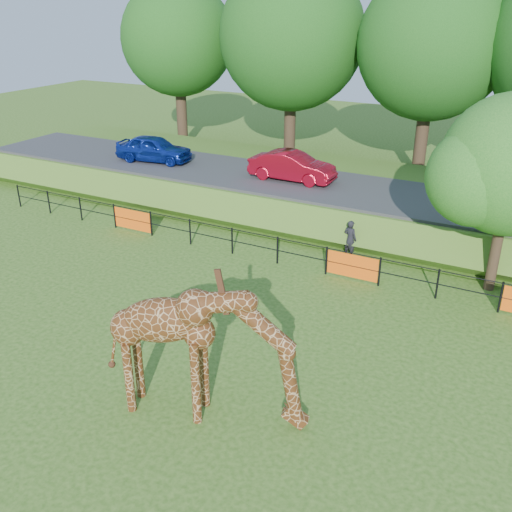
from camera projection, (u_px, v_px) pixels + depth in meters
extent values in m
plane|color=#2D5515|center=(149.00, 373.00, 15.54)|extent=(90.00, 90.00, 0.00)
cube|color=#2D5515|center=(345.00, 193.00, 27.74)|extent=(40.00, 9.00, 1.30)
cube|color=#313134|center=(335.00, 188.00, 26.24)|extent=(40.00, 5.00, 0.12)
imported|color=#132EA1|center=(154.00, 148.00, 29.97)|extent=(4.20, 2.19, 1.37)
imported|color=maroon|center=(292.00, 166.00, 26.84)|extent=(4.11, 1.45, 1.35)
imported|color=black|center=(350.00, 239.00, 22.20)|extent=(0.63, 0.50, 1.53)
cylinder|color=#372419|center=(496.00, 247.00, 19.40)|extent=(0.36, 0.36, 3.20)
sphere|color=#20641B|center=(512.00, 165.00, 18.22)|extent=(4.60, 4.60, 4.60)
sphere|color=#20641B|center=(477.00, 177.00, 18.20)|extent=(3.22, 3.22, 3.22)
cylinder|color=#372419|center=(182.00, 110.00, 38.17)|extent=(0.70, 0.70, 5.00)
sphere|color=#164913|center=(178.00, 38.00, 36.32)|extent=(7.20, 7.20, 7.20)
cylinder|color=#372419|center=(290.00, 121.00, 34.76)|extent=(0.70, 0.70, 5.00)
sphere|color=#164913|center=(292.00, 36.00, 32.77)|extent=(8.40, 8.40, 8.40)
cylinder|color=#372419|center=(422.00, 134.00, 31.35)|extent=(0.70, 0.70, 5.00)
sphere|color=#164913|center=(433.00, 44.00, 29.43)|extent=(7.80, 7.80, 7.80)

